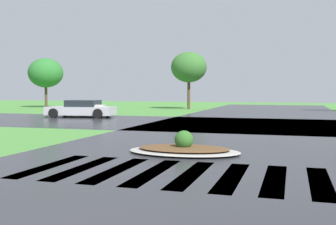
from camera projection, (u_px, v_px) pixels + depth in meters
asphalt_roadway at (222, 149)px, 13.03m from camera, size 11.34×80.00×0.01m
asphalt_cross_road at (251, 125)px, 22.31m from camera, size 90.00×10.21×0.01m
crosswalk_stripes at (191, 174)px, 9.16m from camera, size 7.65×3.21×0.01m
median_island at (184, 149)px, 12.24m from camera, size 3.38×2.11×0.68m
car_white_sedan at (81, 109)px, 28.22m from camera, size 4.78×2.53×1.19m
drainage_pipe_stack at (86, 111)px, 27.77m from camera, size 2.79×1.00×0.90m
background_treeline at (310, 67)px, 35.98m from camera, size 49.14×5.06×5.88m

